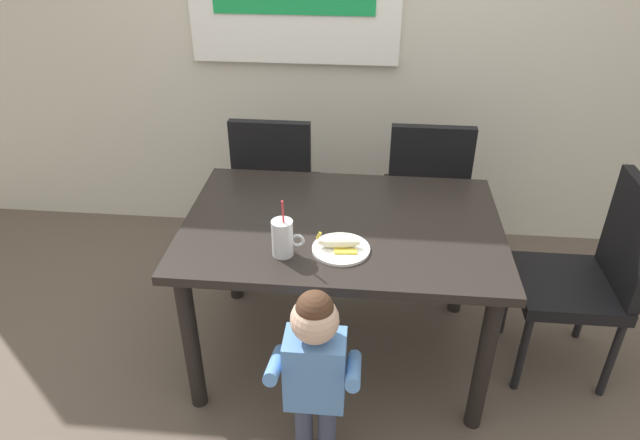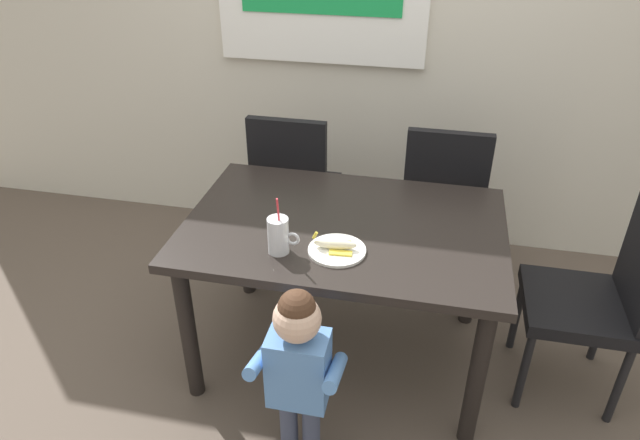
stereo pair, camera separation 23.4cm
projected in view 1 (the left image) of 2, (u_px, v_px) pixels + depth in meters
name	position (u px, v px, depth m)	size (l,w,h in m)	color
ground_plane	(339.00, 351.00, 2.83)	(24.00, 24.00, 0.00)	brown
dining_table	(342.00, 242.00, 2.50)	(1.36, 0.92, 0.75)	black
dining_chair_left	(276.00, 185.00, 3.18)	(0.44, 0.45, 0.96)	black
dining_chair_right	(425.00, 190.00, 3.13)	(0.44, 0.45, 0.96)	black
dining_chair_far	(591.00, 271.00, 2.49)	(0.44, 0.44, 0.96)	black
toddler_standing	(315.00, 362.00, 2.05)	(0.33, 0.24, 0.84)	#3F4760
milk_cup	(283.00, 240.00, 2.21)	(0.13, 0.08, 0.25)	silver
snack_plate	(341.00, 249.00, 2.26)	(0.23, 0.23, 0.01)	white
peeled_banana	(338.00, 243.00, 2.25)	(0.17, 0.11, 0.07)	#F4EAC6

